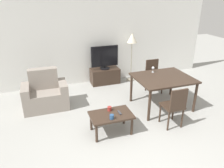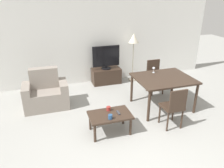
{
  "view_description": "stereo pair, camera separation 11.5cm",
  "coord_description": "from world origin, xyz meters",
  "px_view_note": "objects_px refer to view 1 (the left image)",
  "views": [
    {
      "loc": [
        -1.42,
        -2.48,
        2.62
      ],
      "look_at": [
        0.06,
        1.83,
        0.65
      ],
      "focal_mm": 35.0,
      "sensor_mm": 36.0,
      "label": 1
    },
    {
      "loc": [
        -1.31,
        -2.51,
        2.62
      ],
      "look_at": [
        0.06,
        1.83,
        0.65
      ],
      "focal_mm": 35.0,
      "sensor_mm": 36.0,
      "label": 2
    }
  ],
  "objects_px": {
    "cup_white_near": "(112,117)",
    "dining_chair_near": "(175,105)",
    "tv_stand": "(105,76)",
    "cup_colored_far": "(109,109)",
    "armchair": "(45,95)",
    "dining_chair_far": "(153,74)",
    "remote_primary": "(120,113)",
    "tv": "(105,57)",
    "wine_glass_left": "(153,68)",
    "coffee_table": "(111,117)",
    "floor_lamp": "(132,41)",
    "dining_table": "(163,80)"
  },
  "relations": [
    {
      "from": "dining_table",
      "to": "floor_lamp",
      "type": "relative_size",
      "value": 0.88
    },
    {
      "from": "cup_white_near",
      "to": "wine_glass_left",
      "type": "bearing_deg",
      "value": 38.25
    },
    {
      "from": "coffee_table",
      "to": "cup_white_near",
      "type": "xyz_separation_m",
      "value": [
        -0.04,
        -0.16,
        0.1
      ]
    },
    {
      "from": "armchair",
      "to": "coffee_table",
      "type": "xyz_separation_m",
      "value": [
        1.15,
        -1.45,
        0.02
      ]
    },
    {
      "from": "wine_glass_left",
      "to": "tv_stand",
      "type": "bearing_deg",
      "value": 118.42
    },
    {
      "from": "tv",
      "to": "floor_lamp",
      "type": "relative_size",
      "value": 0.55
    },
    {
      "from": "dining_chair_near",
      "to": "cup_colored_far",
      "type": "bearing_deg",
      "value": 163.46
    },
    {
      "from": "tv",
      "to": "dining_chair_far",
      "type": "bearing_deg",
      "value": -42.16
    },
    {
      "from": "remote_primary",
      "to": "armchair",
      "type": "bearing_deg",
      "value": 132.02
    },
    {
      "from": "tv",
      "to": "floor_lamp",
      "type": "bearing_deg",
      "value": -1.3
    },
    {
      "from": "cup_colored_far",
      "to": "wine_glass_left",
      "type": "relative_size",
      "value": 0.57
    },
    {
      "from": "armchair",
      "to": "tv",
      "type": "bearing_deg",
      "value": 29.02
    },
    {
      "from": "armchair",
      "to": "cup_colored_far",
      "type": "xyz_separation_m",
      "value": [
        1.17,
        -1.31,
        0.12
      ]
    },
    {
      "from": "remote_primary",
      "to": "cup_white_near",
      "type": "xyz_separation_m",
      "value": [
        -0.21,
        -0.15,
        0.03
      ]
    },
    {
      "from": "armchair",
      "to": "dining_chair_far",
      "type": "distance_m",
      "value": 2.87
    },
    {
      "from": "tv_stand",
      "to": "dining_table",
      "type": "distance_m",
      "value": 2.07
    },
    {
      "from": "armchair",
      "to": "dining_chair_near",
      "type": "height_order",
      "value": "armchair"
    },
    {
      "from": "coffee_table",
      "to": "dining_table",
      "type": "distance_m",
      "value": 1.64
    },
    {
      "from": "tv",
      "to": "remote_primary",
      "type": "bearing_deg",
      "value": -100.67
    },
    {
      "from": "tv",
      "to": "dining_table",
      "type": "relative_size",
      "value": 0.63
    },
    {
      "from": "armchair",
      "to": "tv_stand",
      "type": "bearing_deg",
      "value": 29.08
    },
    {
      "from": "coffee_table",
      "to": "dining_chair_far",
      "type": "bearing_deg",
      "value": 40.43
    },
    {
      "from": "dining_chair_far",
      "to": "cup_colored_far",
      "type": "distance_m",
      "value": 2.15
    },
    {
      "from": "wine_glass_left",
      "to": "dining_chair_near",
      "type": "bearing_deg",
      "value": -97.28
    },
    {
      "from": "dining_chair_far",
      "to": "floor_lamp",
      "type": "relative_size",
      "value": 0.61
    },
    {
      "from": "cup_colored_far",
      "to": "wine_glass_left",
      "type": "height_order",
      "value": "wine_glass_left"
    },
    {
      "from": "remote_primary",
      "to": "cup_colored_far",
      "type": "bearing_deg",
      "value": 134.53
    },
    {
      "from": "coffee_table",
      "to": "floor_lamp",
      "type": "bearing_deg",
      "value": 58.66
    },
    {
      "from": "tv_stand",
      "to": "cup_colored_far",
      "type": "relative_size",
      "value": 10.16
    },
    {
      "from": "armchair",
      "to": "remote_primary",
      "type": "height_order",
      "value": "armchair"
    },
    {
      "from": "cup_white_near",
      "to": "armchair",
      "type": "bearing_deg",
      "value": 124.45
    },
    {
      "from": "tv",
      "to": "coffee_table",
      "type": "bearing_deg",
      "value": -104.49
    },
    {
      "from": "coffee_table",
      "to": "floor_lamp",
      "type": "relative_size",
      "value": 0.56
    },
    {
      "from": "tv_stand",
      "to": "cup_colored_far",
      "type": "xyz_separation_m",
      "value": [
        -0.62,
        -2.3,
        0.23
      ]
    },
    {
      "from": "cup_white_near",
      "to": "dining_chair_near",
      "type": "bearing_deg",
      "value": -2.79
    },
    {
      "from": "dining_chair_near",
      "to": "cup_colored_far",
      "type": "height_order",
      "value": "dining_chair_near"
    },
    {
      "from": "armchair",
      "to": "dining_table",
      "type": "distance_m",
      "value": 2.79
    },
    {
      "from": "cup_white_near",
      "to": "coffee_table",
      "type": "bearing_deg",
      "value": 75.17
    },
    {
      "from": "dining_chair_near",
      "to": "dining_chair_far",
      "type": "bearing_deg",
      "value": 75.02
    },
    {
      "from": "armchair",
      "to": "cup_white_near",
      "type": "xyz_separation_m",
      "value": [
        1.11,
        -1.62,
        0.12
      ]
    },
    {
      "from": "armchair",
      "to": "cup_white_near",
      "type": "distance_m",
      "value": 1.96
    },
    {
      "from": "dining_chair_far",
      "to": "wine_glass_left",
      "type": "bearing_deg",
      "value": -122.13
    },
    {
      "from": "armchair",
      "to": "dining_chair_far",
      "type": "height_order",
      "value": "armchair"
    },
    {
      "from": "coffee_table",
      "to": "cup_colored_far",
      "type": "height_order",
      "value": "cup_colored_far"
    },
    {
      "from": "wine_glass_left",
      "to": "tv",
      "type": "bearing_deg",
      "value": 118.46
    },
    {
      "from": "floor_lamp",
      "to": "dining_chair_far",
      "type": "bearing_deg",
      "value": -76.03
    },
    {
      "from": "tv",
      "to": "remote_primary",
      "type": "xyz_separation_m",
      "value": [
        -0.46,
        -2.45,
        -0.38
      ]
    },
    {
      "from": "cup_white_near",
      "to": "cup_colored_far",
      "type": "xyz_separation_m",
      "value": [
        0.06,
        0.31,
        -0.0
      ]
    },
    {
      "from": "remote_primary",
      "to": "wine_glass_left",
      "type": "distance_m",
      "value": 1.66
    },
    {
      "from": "armchair",
      "to": "tv",
      "type": "xyz_separation_m",
      "value": [
        1.78,
        0.99,
        0.47
      ]
    }
  ]
}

